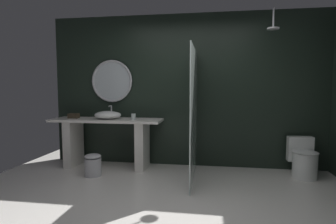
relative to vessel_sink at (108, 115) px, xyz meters
The scene contains 11 objects.
ground_plane 2.20m from the vessel_sink, 49.40° to the right, with size 5.76×5.76×0.00m, color silver.
back_wall_panel 1.42m from the vessel_sink, 16.03° to the left, with size 4.80×0.10×2.60m, color black.
vanity_counter 0.38m from the vessel_sink, 146.80° to the left, with size 1.87×0.58×0.83m.
vessel_sink is the anchor object (origin of this frame).
tumbler_cup 0.44m from the vessel_sink, ahead, with size 0.07×0.07×0.10m, color silver.
tissue_box 0.63m from the vessel_sink, behind, with size 0.17×0.12×0.08m, color #3D3323.
round_wall_mirror 0.64m from the vessel_sink, 95.27° to the left, with size 0.75×0.04×0.75m.
shower_glass_panel 1.51m from the vessel_sink, 13.92° to the right, with size 0.02×1.38×1.91m, color silver.
rain_shower_head 2.92m from the vessel_sink, ahead, with size 0.17×0.17×0.30m.
toilet 3.18m from the vessel_sink, ahead, with size 0.38×0.52×0.59m.
waste_bin 0.88m from the vessel_sink, 97.26° to the right, with size 0.25×0.25×0.34m.
Camera 1 is at (0.40, -2.84, 1.34)m, focal length 29.24 mm.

